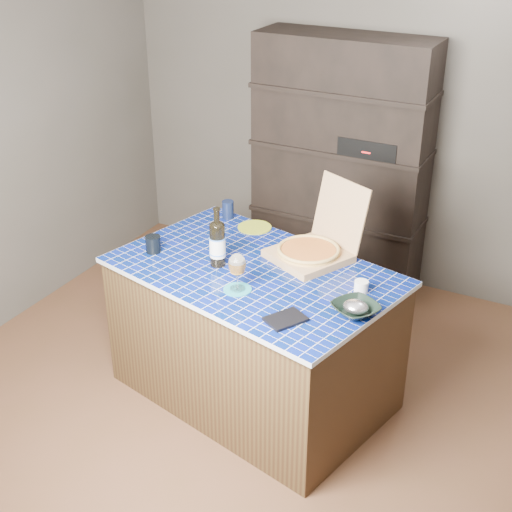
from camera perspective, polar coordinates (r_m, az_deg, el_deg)
The scene contains 14 objects.
room at distance 3.63m, azimuth -1.92°, elevation 4.88°, with size 3.50×3.50×3.50m.
shelving_unit at distance 5.05m, azimuth 6.80°, elevation 7.13°, with size 1.20×0.41×1.80m.
kitchen_island at distance 4.02m, azimuth -0.16°, elevation -6.21°, with size 1.68×1.27×0.82m.
pizza_box at distance 3.91m, azimuth 4.50°, elevation 0.58°, with size 0.53×0.57×0.41m.
mead_bottle at distance 3.80m, azimuth -3.10°, elevation 1.06°, with size 0.09×0.09×0.34m.
teal_trivet at distance 3.62m, azimuth -1.49°, elevation -2.69°, with size 0.14×0.14×0.01m, color teal.
wine_glass at distance 3.55m, azimuth -1.52°, elevation -0.75°, with size 0.09×0.09×0.20m.
tumbler at distance 4.02m, azimuth -8.23°, elevation 0.96°, with size 0.09×0.09×0.10m, color black.
dvd_case at distance 3.38m, azimuth 2.38°, elevation -5.07°, with size 0.13×0.19×0.01m, color black.
bowl at distance 3.45m, azimuth 7.97°, elevation -4.23°, with size 0.21×0.21×0.05m, color black.
foil_contents at distance 3.44m, azimuth 7.98°, elevation -4.04°, with size 0.13×0.10×0.06m, color silver.
white_jar at distance 3.63m, azimuth 8.41°, elevation -2.43°, with size 0.07×0.07×0.06m, color white.
navy_cup at distance 4.39m, azimuth -2.26°, elevation 3.73°, with size 0.07×0.07×0.11m, color black.
green_trivet at distance 4.28m, azimuth -0.11°, elevation 2.32°, with size 0.20×0.20×0.01m, color #98A824.
Camera 1 is at (1.66, -2.91, 2.64)m, focal length 50.00 mm.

